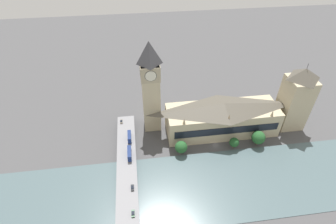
{
  "coord_description": "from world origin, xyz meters",
  "views": [
    {
      "loc": [
        -128.43,
        52.98,
        141.28
      ],
      "look_at": [
        21.02,
        32.77,
        18.84
      ],
      "focal_mm": 28.0,
      "sensor_mm": 36.0,
      "label": 1
    }
  ],
  "objects_px": {
    "car_northbound_mid": "(132,188)",
    "car_northbound_tail": "(133,213)",
    "double_decker_bus_rear": "(129,153)",
    "parliament_hall": "(222,117)",
    "car_northbound_lead": "(121,121)",
    "victoria_tower": "(296,98)",
    "road_bridge": "(127,191)",
    "double_decker_bus_lead": "(129,137)",
    "clock_tower": "(151,85)"
  },
  "relations": [
    {
      "from": "car_northbound_tail",
      "to": "car_northbound_lead",
      "type": "bearing_deg",
      "value": 4.83
    },
    {
      "from": "double_decker_bus_lead",
      "to": "car_northbound_tail",
      "type": "xyz_separation_m",
      "value": [
        -59.45,
        -0.59,
        -1.95
      ]
    },
    {
      "from": "clock_tower",
      "to": "car_northbound_tail",
      "type": "height_order",
      "value": "clock_tower"
    },
    {
      "from": "parliament_hall",
      "to": "car_northbound_lead",
      "type": "bearing_deg",
      "value": 79.5
    },
    {
      "from": "road_bridge",
      "to": "double_decker_bus_lead",
      "type": "xyz_separation_m",
      "value": [
        43.45,
        -2.63,
        3.59
      ]
    },
    {
      "from": "car_northbound_tail",
      "to": "double_decker_bus_rear",
      "type": "bearing_deg",
      "value": 1.19
    },
    {
      "from": "car_northbound_tail",
      "to": "road_bridge",
      "type": "bearing_deg",
      "value": 11.4
    },
    {
      "from": "car_northbound_mid",
      "to": "car_northbound_tail",
      "type": "xyz_separation_m",
      "value": [
        -16.92,
        0.16,
        -0.03
      ]
    },
    {
      "from": "road_bridge",
      "to": "car_northbound_mid",
      "type": "xyz_separation_m",
      "value": [
        0.92,
        -3.38,
        1.66
      ]
    },
    {
      "from": "double_decker_bus_rear",
      "to": "car_northbound_lead",
      "type": "height_order",
      "value": "double_decker_bus_rear"
    },
    {
      "from": "car_northbound_lead",
      "to": "car_northbound_mid",
      "type": "distance_m",
      "value": 62.89
    },
    {
      "from": "parliament_hall",
      "to": "car_northbound_tail",
      "type": "xyz_separation_m",
      "value": [
        -65.23,
        69.91,
        -7.49
      ]
    },
    {
      "from": "car_northbound_mid",
      "to": "car_northbound_tail",
      "type": "relative_size",
      "value": 1.0
    },
    {
      "from": "clock_tower",
      "to": "car_northbound_mid",
      "type": "relative_size",
      "value": 16.55
    },
    {
      "from": "victoria_tower",
      "to": "car_northbound_lead",
      "type": "relative_size",
      "value": 12.4
    },
    {
      "from": "victoria_tower",
      "to": "road_bridge",
      "type": "distance_m",
      "value": 139.24
    },
    {
      "from": "parliament_hall",
      "to": "car_northbound_lead",
      "type": "relative_size",
      "value": 18.97
    },
    {
      "from": "road_bridge",
      "to": "car_northbound_tail",
      "type": "bearing_deg",
      "value": -168.6
    },
    {
      "from": "car_northbound_mid",
      "to": "victoria_tower",
      "type": "bearing_deg",
      "value": -68.85
    },
    {
      "from": "car_northbound_lead",
      "to": "car_northbound_tail",
      "type": "bearing_deg",
      "value": -175.17
    },
    {
      "from": "victoria_tower",
      "to": "double_decker_bus_rear",
      "type": "height_order",
      "value": "victoria_tower"
    },
    {
      "from": "double_decker_bus_rear",
      "to": "car_northbound_tail",
      "type": "distance_m",
      "value": 43.31
    },
    {
      "from": "victoria_tower",
      "to": "road_bridge",
      "type": "xyz_separation_m",
      "value": [
        -49.29,
        128.44,
        -21.48
      ]
    },
    {
      "from": "victoria_tower",
      "to": "car_northbound_lead",
      "type": "distance_m",
      "value": 134.15
    },
    {
      "from": "parliament_hall",
      "to": "car_northbound_tail",
      "type": "bearing_deg",
      "value": 133.02
    },
    {
      "from": "road_bridge",
      "to": "double_decker_bus_rear",
      "type": "relative_size",
      "value": 12.43
    },
    {
      "from": "car_northbound_tail",
      "to": "victoria_tower",
      "type": "bearing_deg",
      "value": -62.46
    },
    {
      "from": "clock_tower",
      "to": "double_decker_bus_lead",
      "type": "distance_m",
      "value": 40.21
    },
    {
      "from": "road_bridge",
      "to": "car_northbound_mid",
      "type": "bearing_deg",
      "value": -74.81
    },
    {
      "from": "road_bridge",
      "to": "car_northbound_lead",
      "type": "distance_m",
      "value": 63.55
    },
    {
      "from": "double_decker_bus_lead",
      "to": "victoria_tower",
      "type": "bearing_deg",
      "value": -87.34
    },
    {
      "from": "parliament_hall",
      "to": "road_bridge",
      "type": "height_order",
      "value": "parliament_hall"
    },
    {
      "from": "clock_tower",
      "to": "double_decker_bus_lead",
      "type": "bearing_deg",
      "value": 134.34
    },
    {
      "from": "double_decker_bus_lead",
      "to": "double_decker_bus_rear",
      "type": "height_order",
      "value": "double_decker_bus_rear"
    },
    {
      "from": "parliament_hall",
      "to": "victoria_tower",
      "type": "distance_m",
      "value": 56.66
    },
    {
      "from": "victoria_tower",
      "to": "car_northbound_tail",
      "type": "bearing_deg",
      "value": 117.54
    },
    {
      "from": "clock_tower",
      "to": "car_northbound_lead",
      "type": "xyz_separation_m",
      "value": [
        2.18,
        24.34,
        -33.03
      ]
    },
    {
      "from": "car_northbound_lead",
      "to": "road_bridge",
      "type": "bearing_deg",
      "value": -176.86
    },
    {
      "from": "double_decker_bus_lead",
      "to": "double_decker_bus_rear",
      "type": "bearing_deg",
      "value": 178.93
    },
    {
      "from": "double_decker_bus_rear",
      "to": "parliament_hall",
      "type": "bearing_deg",
      "value": -72.75
    },
    {
      "from": "parliament_hall",
      "to": "clock_tower",
      "type": "xyz_separation_m",
      "value": [
        12.03,
        52.28,
        25.56
      ]
    },
    {
      "from": "victoria_tower",
      "to": "double_decker_bus_lead",
      "type": "bearing_deg",
      "value": 92.66
    },
    {
      "from": "double_decker_bus_lead",
      "to": "road_bridge",
      "type": "bearing_deg",
      "value": 176.53
    },
    {
      "from": "double_decker_bus_rear",
      "to": "car_northbound_lead",
      "type": "bearing_deg",
      "value": 9.12
    },
    {
      "from": "road_bridge",
      "to": "car_northbound_tail",
      "type": "xyz_separation_m",
      "value": [
        -16.0,
        -3.23,
        1.64
      ]
    },
    {
      "from": "double_decker_bus_rear",
      "to": "car_northbound_tail",
      "type": "height_order",
      "value": "double_decker_bus_rear"
    },
    {
      "from": "double_decker_bus_lead",
      "to": "car_northbound_tail",
      "type": "distance_m",
      "value": 59.48
    },
    {
      "from": "victoria_tower",
      "to": "road_bridge",
      "type": "relative_size",
      "value": 0.39
    },
    {
      "from": "parliament_hall",
      "to": "car_northbound_tail",
      "type": "height_order",
      "value": "parliament_hall"
    },
    {
      "from": "road_bridge",
      "to": "car_northbound_lead",
      "type": "xyz_separation_m",
      "value": [
        63.44,
        3.48,
        1.65
      ]
    }
  ]
}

